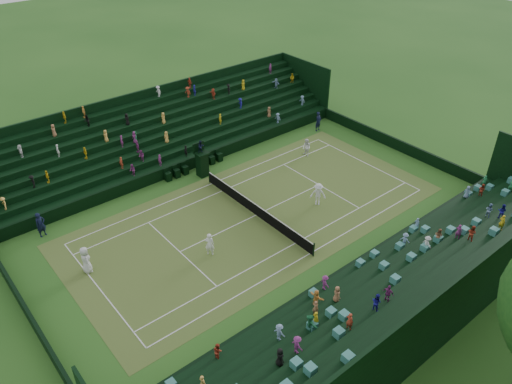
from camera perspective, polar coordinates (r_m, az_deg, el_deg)
ground at (r=35.76m, az=0.00°, el=-2.68°), size 160.00×160.00×0.00m
court_surface at (r=35.76m, az=0.00°, el=-2.68°), size 12.97×26.77×0.01m
perimeter_wall_north at (r=45.77m, az=15.62°, el=5.35°), size 17.17×0.20×1.00m
perimeter_wall_south at (r=30.43m, az=-24.43°, el=-12.87°), size 17.17×0.20×1.00m
perimeter_wall_east at (r=30.83m, az=10.19°, el=-9.04°), size 0.20×31.77×1.00m
perimeter_wall_west at (r=41.35m, az=-7.50°, el=3.24°), size 0.20×31.77×1.00m
north_grandstand at (r=28.46m, az=16.77°, el=-11.63°), size 6.60×32.00×4.90m
south_grandstand at (r=44.09m, az=-10.58°, el=6.48°), size 6.60×32.00×4.90m
tennis_net at (r=35.46m, az=0.00°, el=-1.99°), size 11.67×0.10×1.06m
umpire_chair at (r=39.95m, az=-6.21°, el=3.57°), size 1.00×1.00×3.13m
courtside_chairs at (r=41.17m, az=-7.05°, el=2.95°), size 0.47×5.45×1.03m
player_near_west at (r=32.27m, az=-18.89°, el=-7.35°), size 0.96×0.67×1.84m
player_near_east at (r=32.00m, az=-5.33°, el=-5.95°), size 0.72×0.70×1.66m
player_far_west at (r=43.04m, az=5.79°, el=5.07°), size 0.79×0.63×1.57m
player_far_east at (r=36.69m, az=7.11°, el=-0.25°), size 1.29×1.26×1.78m
line_judge_north at (r=47.53m, az=7.13°, el=8.02°), size 0.53×0.73×1.87m
line_judge_south at (r=36.33m, az=-23.39°, el=-3.45°), size 0.57×0.74×1.82m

